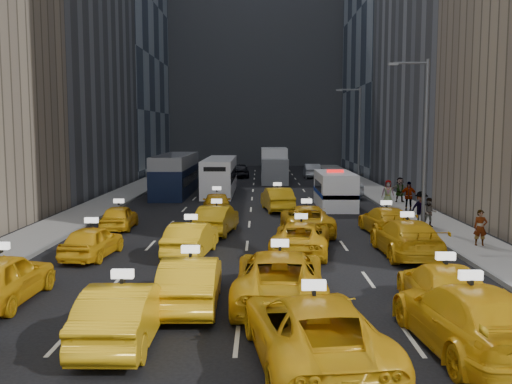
# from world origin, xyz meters

# --- Properties ---
(ground) EXTENTS (160.00, 160.00, 0.00)m
(ground) POSITION_xyz_m (0.00, 0.00, 0.00)
(ground) COLOR black
(ground) RESTS_ON ground
(sidewalk_west) EXTENTS (3.00, 90.00, 0.15)m
(sidewalk_west) POSITION_xyz_m (-10.50, 25.00, 0.07)
(sidewalk_west) COLOR gray
(sidewalk_west) RESTS_ON ground
(sidewalk_east) EXTENTS (3.00, 90.00, 0.15)m
(sidewalk_east) POSITION_xyz_m (10.50, 25.00, 0.07)
(sidewalk_east) COLOR gray
(sidewalk_east) RESTS_ON ground
(curb_west) EXTENTS (0.15, 90.00, 0.18)m
(curb_west) POSITION_xyz_m (-9.05, 25.00, 0.09)
(curb_west) COLOR slate
(curb_west) RESTS_ON ground
(curb_east) EXTENTS (0.15, 90.00, 0.18)m
(curb_east) POSITION_xyz_m (9.05, 25.00, 0.09)
(curb_east) COLOR slate
(curb_east) RESTS_ON ground
(building_west_far) EXTENTS (16.00, 22.00, 42.00)m
(building_west_far) POSITION_xyz_m (-20.50, 54.00, 21.00)
(building_west_far) COLOR #2D3847
(building_west_far) RESTS_ON ground
(building_backdrop) EXTENTS (30.00, 12.00, 40.00)m
(building_backdrop) POSITION_xyz_m (0.00, 72.00, 20.00)
(building_backdrop) COLOR slate
(building_backdrop) RESTS_ON ground
(streetlight_near) EXTENTS (2.15, 0.22, 9.00)m
(streetlight_near) POSITION_xyz_m (9.18, 12.00, 4.92)
(streetlight_near) COLOR #595B60
(streetlight_near) RESTS_ON ground
(streetlight_far) EXTENTS (2.15, 0.22, 9.00)m
(streetlight_far) POSITION_xyz_m (9.18, 32.00, 4.92)
(streetlight_far) COLOR #595B60
(streetlight_far) RESTS_ON ground
(taxi_1) EXTENTS (1.66, 4.71, 1.55)m
(taxi_1) POSITION_xyz_m (-2.87, -4.08, 0.78)
(taxi_1) COLOR #EAAA13
(taxi_1) RESTS_ON ground
(taxi_2) EXTENTS (3.50, 6.23, 1.65)m
(taxi_2) POSITION_xyz_m (1.82, -5.42, 0.82)
(taxi_2) COLOR #EAAA13
(taxi_2) RESTS_ON ground
(taxi_3) EXTENTS (2.83, 5.95, 1.67)m
(taxi_3) POSITION_xyz_m (5.67, -4.62, 0.84)
(taxi_3) COLOR #EAAA13
(taxi_3) RESTS_ON ground
(taxi_4) EXTENTS (2.02, 4.77, 1.61)m
(taxi_4) POSITION_xyz_m (-7.39, -0.93, 0.80)
(taxi_4) COLOR #EAAA13
(taxi_4) RESTS_ON ground
(taxi_5) EXTENTS (1.76, 4.79, 1.57)m
(taxi_5) POSITION_xyz_m (-1.51, -1.17, 0.78)
(taxi_5) COLOR #EAAA13
(taxi_5) RESTS_ON ground
(taxi_6) EXTENTS (2.99, 6.08, 1.66)m
(taxi_6) POSITION_xyz_m (1.21, -0.69, 0.83)
(taxi_6) COLOR #EAAA13
(taxi_6) RESTS_ON ground
(taxi_7) EXTENTS (2.50, 5.33, 1.51)m
(taxi_7) POSITION_xyz_m (5.99, -1.81, 0.75)
(taxi_7) COLOR #EAAA13
(taxi_7) RESTS_ON ground
(taxi_8) EXTENTS (2.02, 4.20, 1.38)m
(taxi_8) POSITION_xyz_m (-6.46, 5.44, 0.69)
(taxi_8) COLOR #EAAA13
(taxi_8) RESTS_ON ground
(taxi_9) EXTENTS (2.06, 4.59, 1.46)m
(taxi_9) POSITION_xyz_m (-2.34, 5.86, 0.73)
(taxi_9) COLOR #EAAA13
(taxi_9) RESTS_ON ground
(taxi_10) EXTENTS (3.06, 5.42, 1.43)m
(taxi_10) POSITION_xyz_m (2.39, 6.30, 0.72)
(taxi_10) COLOR #EAAA13
(taxi_10) RESTS_ON ground
(taxi_11) EXTENTS (2.30, 5.49, 1.58)m
(taxi_11) POSITION_xyz_m (6.84, 5.84, 0.79)
(taxi_11) COLOR #EAAA13
(taxi_11) RESTS_ON ground
(taxi_12) EXTENTS (1.70, 3.95, 1.33)m
(taxi_12) POSITION_xyz_m (-7.01, 12.33, 0.66)
(taxi_12) COLOR #EAAA13
(taxi_12) RESTS_ON ground
(taxi_13) EXTENTS (2.16, 4.64, 1.47)m
(taxi_13) POSITION_xyz_m (-1.64, 11.16, 0.74)
(taxi_13) COLOR #EAAA13
(taxi_13) RESTS_ON ground
(taxi_14) EXTENTS (2.63, 5.40, 1.48)m
(taxi_14) POSITION_xyz_m (3.02, 11.16, 0.74)
(taxi_14) COLOR #EAAA13
(taxi_14) RESTS_ON ground
(taxi_15) EXTENTS (2.28, 5.02, 1.42)m
(taxi_15) POSITION_xyz_m (7.09, 10.92, 0.71)
(taxi_15) COLOR #EAAA13
(taxi_15) RESTS_ON ground
(taxi_16) EXTENTS (2.17, 4.52, 1.49)m
(taxi_16) POSITION_xyz_m (-2.10, 17.40, 0.75)
(taxi_16) COLOR #EAAA13
(taxi_16) RESTS_ON ground
(taxi_17) EXTENTS (2.27, 4.88, 1.55)m
(taxi_17) POSITION_xyz_m (1.77, 19.53, 0.77)
(taxi_17) COLOR #EAAA13
(taxi_17) RESTS_ON ground
(nypd_van) EXTENTS (2.56, 6.19, 2.63)m
(nypd_van) POSITION_xyz_m (5.78, 20.97, 1.19)
(nypd_van) COLOR white
(nypd_van) RESTS_ON ground
(double_decker) EXTENTS (3.23, 11.37, 3.27)m
(double_decker) POSITION_xyz_m (-6.36, 28.89, 1.62)
(double_decker) COLOR black
(double_decker) RESTS_ON ground
(city_bus) EXTENTS (2.90, 11.50, 2.94)m
(city_bus) POSITION_xyz_m (-2.77, 30.00, 1.46)
(city_bus) COLOR white
(city_bus) RESTS_ON ground
(box_truck) EXTENTS (3.24, 7.79, 3.47)m
(box_truck) POSITION_xyz_m (2.08, 39.86, 1.71)
(box_truck) COLOR silver
(box_truck) RESTS_ON ground
(misc_car_0) EXTENTS (2.21, 4.94, 1.57)m
(misc_car_0) POSITION_xyz_m (7.48, 27.43, 0.79)
(misc_car_0) COLOR #A3A6AB
(misc_car_0) RESTS_ON ground
(misc_car_1) EXTENTS (2.58, 4.98, 1.34)m
(misc_car_1) POSITION_xyz_m (-7.23, 38.46, 0.67)
(misc_car_1) COLOR black
(misc_car_1) RESTS_ON ground
(misc_car_2) EXTENTS (2.23, 4.75, 1.34)m
(misc_car_2) POSITION_xyz_m (2.42, 44.08, 0.67)
(misc_car_2) COLOR gray
(misc_car_2) RESTS_ON ground
(misc_car_3) EXTENTS (2.42, 4.87, 1.60)m
(misc_car_3) POSITION_xyz_m (-1.65, 45.71, 0.80)
(misc_car_3) COLOR black
(misc_car_3) RESTS_ON ground
(misc_car_4) EXTENTS (1.66, 4.76, 1.57)m
(misc_car_4) POSITION_xyz_m (6.42, 45.36, 0.78)
(misc_car_4) COLOR #AEB0B6
(misc_car_4) RESTS_ON ground
(pedestrian_0) EXTENTS (0.65, 0.48, 1.62)m
(pedestrian_0) POSITION_xyz_m (10.57, 7.40, 0.96)
(pedestrian_0) COLOR gray
(pedestrian_0) RESTS_ON sidewalk_east
(pedestrian_1) EXTENTS (0.83, 0.58, 1.56)m
(pedestrian_1) POSITION_xyz_m (9.76, 12.37, 0.93)
(pedestrian_1) COLOR gray
(pedestrian_1) RESTS_ON sidewalk_east
(pedestrian_2) EXTENTS (1.31, 0.77, 1.90)m
(pedestrian_2) POSITION_xyz_m (9.34, 12.56, 1.10)
(pedestrian_2) COLOR gray
(pedestrian_2) RESTS_ON sidewalk_east
(pedestrian_3) EXTENTS (1.20, 0.77, 1.88)m
(pedestrian_3) POSITION_xyz_m (10.22, 18.56, 1.09)
(pedestrian_3) COLOR gray
(pedestrian_3) RESTS_ON sidewalk_east
(pedestrian_4) EXTENTS (0.92, 0.59, 1.76)m
(pedestrian_4) POSITION_xyz_m (9.42, 20.92, 1.03)
(pedestrian_4) COLOR gray
(pedestrian_4) RESTS_ON sidewalk_east
(pedestrian_5) EXTENTS (1.67, 0.51, 1.79)m
(pedestrian_5) POSITION_xyz_m (10.74, 22.93, 1.04)
(pedestrian_5) COLOR gray
(pedestrian_5) RESTS_ON sidewalk_east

